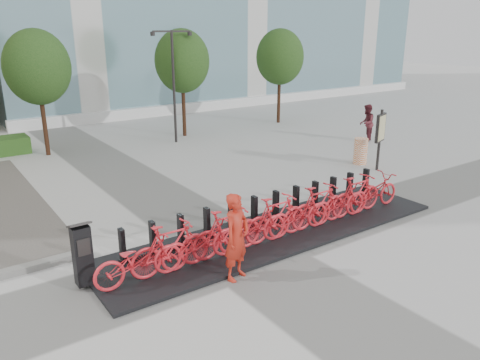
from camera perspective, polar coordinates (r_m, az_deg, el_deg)
ground at (r=11.27m, az=0.21°, el=-8.66°), size 120.00×120.00×0.00m
tree_1 at (r=20.73m, az=-23.49°, el=12.48°), size 2.60×2.60×5.10m
tree_2 at (r=22.98m, az=-7.08°, el=14.17°), size 2.60×2.60×5.10m
tree_3 at (r=26.34m, az=4.88°, el=14.70°), size 2.60×2.60×5.10m
streetlamp at (r=21.67m, az=-8.13°, el=12.70°), size 2.00×0.20×5.00m
dock_pad at (r=12.18m, az=4.43°, el=-6.38°), size 9.60×2.40×0.08m
dock_rail_posts at (r=12.37m, az=3.30°, el=-3.62°), size 8.02×0.50×0.85m
bike_0 at (r=9.85m, az=-12.24°, el=-9.41°), size 1.92×0.67×1.01m
bike_1 at (r=10.09m, az=-8.47°, el=-8.16°), size 1.87×0.53×1.12m
bike_2 at (r=10.41m, az=-4.89°, el=-7.49°), size 1.92×0.67×1.01m
bike_3 at (r=10.73m, az=-1.56°, el=-6.30°), size 1.87×0.53×1.12m
bike_4 at (r=11.13m, az=1.55°, el=-5.69°), size 1.92×0.67×1.01m
bike_5 at (r=11.52m, az=4.44°, el=-4.59°), size 1.87×0.53×1.12m
bike_6 at (r=11.98m, az=7.11°, el=-4.06°), size 1.92×0.67×1.01m
bike_7 at (r=12.42m, az=9.60°, el=-3.08°), size 1.87×0.53×1.12m
bike_8 at (r=12.93m, az=11.88°, el=-2.63°), size 1.92×0.67×1.01m
bike_9 at (r=13.42m, az=14.01°, el=-1.77°), size 1.87×0.53×1.12m
bike_10 at (r=13.97m, az=15.95°, el=-1.39°), size 1.92×0.67×1.01m
kiosk at (r=10.00m, az=-18.65°, el=-8.55°), size 0.43×0.36×1.39m
worker_red at (r=9.74m, az=-0.42°, el=-6.97°), size 0.81×0.68×1.89m
pedestrian at (r=22.76m, az=15.17°, el=6.73°), size 1.06×1.00×1.73m
construction_barrel at (r=18.85m, az=14.48°, el=3.43°), size 0.70×0.70×1.02m
map_sign at (r=17.95m, az=16.75°, el=5.80°), size 0.74×0.35×2.28m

